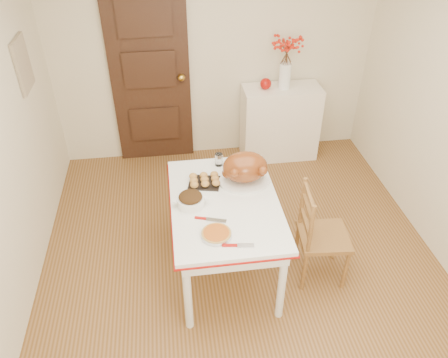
{
  "coord_description": "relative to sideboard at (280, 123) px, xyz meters",
  "views": [
    {
      "loc": [
        -0.53,
        -2.59,
        2.91
      ],
      "look_at": [
        -0.16,
        0.1,
        0.93
      ],
      "focal_mm": 35.26,
      "sensor_mm": 36.0,
      "label": 1
    }
  ],
  "objects": [
    {
      "name": "carving_knife",
      "position": [
        -1.03,
        -1.93,
        0.32
      ],
      "size": [
        0.24,
        0.13,
        0.01
      ],
      "primitive_type": null,
      "rotation": [
        0.0,
        0.0,
        -0.32
      ],
      "color": "silver",
      "rests_on": "kitchen_table"
    },
    {
      "name": "berry_vase",
      "position": [
        0.01,
        0.0,
        0.72
      ],
      "size": [
        0.3,
        0.3,
        0.58
      ],
      "primitive_type": null,
      "color": "white",
      "rests_on": "sideboard"
    },
    {
      "name": "turkey_platter",
      "position": [
        -0.69,
        -1.5,
        0.45
      ],
      "size": [
        0.48,
        0.41,
        0.27
      ],
      "primitive_type": null,
      "rotation": [
        0.0,
        0.0,
        -0.17
      ],
      "color": "#8A3B15",
      "rests_on": "kitchen_table"
    },
    {
      "name": "kitchen_table",
      "position": [
        -0.89,
        -1.73,
        -0.06
      ],
      "size": [
        0.86,
        1.26,
        0.75
      ],
      "primitive_type": null,
      "color": "white",
      "rests_on": "floor"
    },
    {
      "name": "sideboard",
      "position": [
        0.0,
        0.0,
        0.0
      ],
      "size": [
        0.87,
        0.39,
        0.87
      ],
      "primitive_type": "cube",
      "color": "white",
      "rests_on": "floor"
    },
    {
      "name": "door_back",
      "position": [
        -1.43,
        0.19,
        0.6
      ],
      "size": [
        0.85,
        0.06,
        2.06
      ],
      "primitive_type": "cube",
      "color": "black",
      "rests_on": "ground"
    },
    {
      "name": "floor",
      "position": [
        -0.73,
        -1.78,
        -0.43
      ],
      "size": [
        3.5,
        4.0,
        0.0
      ],
      "primitive_type": "cube",
      "color": "brown",
      "rests_on": "ground"
    },
    {
      "name": "wall_back",
      "position": [
        -0.73,
        0.22,
        0.82
      ],
      "size": [
        3.5,
        0.0,
        2.5
      ],
      "primitive_type": "cube",
      "color": "beige",
      "rests_on": "ground"
    },
    {
      "name": "rolls_tray",
      "position": [
        -1.02,
        -1.48,
        0.35
      ],
      "size": [
        0.29,
        0.25,
        0.07
      ],
      "primitive_type": null,
      "rotation": [
        0.0,
        0.0,
        -0.23
      ],
      "color": "#B47E3D",
      "rests_on": "kitchen_table"
    },
    {
      "name": "apple",
      "position": [
        -0.19,
        0.0,
        0.5
      ],
      "size": [
        0.12,
        0.12,
        0.12
      ],
      "primitive_type": "sphere",
      "color": "#9E0C07",
      "rests_on": "sideboard"
    },
    {
      "name": "photo_board",
      "position": [
        -2.46,
        -0.58,
        1.07
      ],
      "size": [
        0.03,
        0.35,
        0.45
      ],
      "primitive_type": "cube",
      "color": "tan",
      "rests_on": "ground"
    },
    {
      "name": "pumpkin_pie",
      "position": [
        -1.0,
        -2.11,
        0.34
      ],
      "size": [
        0.28,
        0.28,
        0.05
      ],
      "primitive_type": "cylinder",
      "rotation": [
        0.0,
        0.0,
        0.29
      ],
      "color": "#AC4E13",
      "rests_on": "kitchen_table"
    },
    {
      "name": "chair_oak",
      "position": [
        -0.1,
        -1.9,
        0.01
      ],
      "size": [
        0.43,
        0.43,
        0.89
      ],
      "primitive_type": null,
      "rotation": [
        0.0,
        0.0,
        1.48
      ],
      "color": "olive",
      "rests_on": "floor"
    },
    {
      "name": "pie_server",
      "position": [
        -0.87,
        -2.23,
        0.32
      ],
      "size": [
        0.23,
        0.09,
        0.01
      ],
      "primitive_type": null,
      "rotation": [
        0.0,
        0.0,
        -0.13
      ],
      "color": "silver",
      "rests_on": "kitchen_table"
    },
    {
      "name": "shaker_pair",
      "position": [
        -0.62,
        -1.22,
        0.36
      ],
      "size": [
        0.1,
        0.04,
        0.1
      ],
      "primitive_type": null,
      "rotation": [
        0.0,
        0.0,
        -0.05
      ],
      "color": "white",
      "rests_on": "kitchen_table"
    },
    {
      "name": "drinking_glass",
      "position": [
        -0.87,
        -1.23,
        0.37
      ],
      "size": [
        0.09,
        0.09,
        0.11
      ],
      "primitive_type": "cylinder",
      "rotation": [
        0.0,
        0.0,
        0.36
      ],
      "color": "white",
      "rests_on": "kitchen_table"
    },
    {
      "name": "stuffing_dish",
      "position": [
        -1.16,
        -1.74,
        0.37
      ],
      "size": [
        0.29,
        0.24,
        0.11
      ],
      "primitive_type": null,
      "rotation": [
        0.0,
        0.0,
        0.11
      ],
      "color": "#3F250D",
      "rests_on": "kitchen_table"
    }
  ]
}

